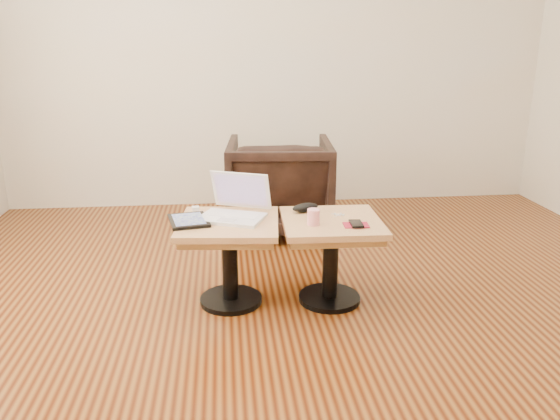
{
  "coord_description": "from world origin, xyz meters",
  "views": [
    {
      "loc": [
        -0.44,
        -2.33,
        1.35
      ],
      "look_at": [
        -0.16,
        0.35,
        0.51
      ],
      "focal_mm": 35.0,
      "sensor_mm": 36.0,
      "label": 1
    }
  ],
  "objects": [
    {
      "name": "room_shell",
      "position": [
        0.0,
        0.0,
        1.35
      ],
      "size": [
        4.52,
        4.52,
        2.71
      ],
      "color": "#431908",
      "rests_on": "ground"
    },
    {
      "name": "side_table_left",
      "position": [
        -0.43,
        0.35,
        0.35
      ],
      "size": [
        0.55,
        0.55,
        0.46
      ],
      "rotation": [
        0.0,
        0.0,
        -0.09
      ],
      "color": "black",
      "rests_on": "ground"
    },
    {
      "name": "side_table_right",
      "position": [
        0.1,
        0.32,
        0.35
      ],
      "size": [
        0.52,
        0.52,
        0.46
      ],
      "rotation": [
        0.0,
        0.0,
        -0.03
      ],
      "color": "black",
      "rests_on": "ground"
    },
    {
      "name": "laptop",
      "position": [
        -0.4,
        0.42,
        0.51
      ],
      "size": [
        0.41,
        0.4,
        0.22
      ],
      "rotation": [
        0.0,
        0.0,
        -0.4
      ],
      "color": "white",
      "rests_on": "side_table_left"
    },
    {
      "name": "tablet",
      "position": [
        -0.63,
        0.35,
        0.47
      ],
      "size": [
        0.23,
        0.27,
        0.02
      ],
      "rotation": [
        0.0,
        0.0,
        0.2
      ],
      "color": "black",
      "rests_on": "side_table_left"
    },
    {
      "name": "charging_adapter",
      "position": [
        -0.61,
        0.55,
        0.47
      ],
      "size": [
        0.04,
        0.04,
        0.02
      ],
      "primitive_type": "cube",
      "rotation": [
        0.0,
        0.0,
        0.12
      ],
      "color": "white",
      "rests_on": "side_table_left"
    },
    {
      "name": "glasses_case",
      "position": [
        -0.01,
        0.47,
        0.49
      ],
      "size": [
        0.17,
        0.12,
        0.05
      ],
      "primitive_type": "ellipsoid",
      "rotation": [
        0.0,
        0.0,
        0.36
      ],
      "color": "black",
      "rests_on": "side_table_right"
    },
    {
      "name": "striped_cup",
      "position": [
        -0.0,
        0.25,
        0.5
      ],
      "size": [
        0.08,
        0.08,
        0.08
      ],
      "primitive_type": "cylinder",
      "rotation": [
        0.0,
        0.0,
        -0.26
      ],
      "color": "#F6445C",
      "rests_on": "side_table_right"
    },
    {
      "name": "earbuds_tangle",
      "position": [
        0.16,
        0.38,
        0.47
      ],
      "size": [
        0.06,
        0.04,
        0.01
      ],
      "color": "white",
      "rests_on": "side_table_right"
    },
    {
      "name": "phone_on_sleeve",
      "position": [
        0.21,
        0.21,
        0.47
      ],
      "size": [
        0.13,
        0.11,
        0.02
      ],
      "rotation": [
        0.0,
        0.0,
        -0.05
      ],
      "color": "maroon",
      "rests_on": "side_table_right"
    },
    {
      "name": "armchair",
      "position": [
        -0.05,
        1.5,
        0.34
      ],
      "size": [
        0.79,
        0.81,
        0.69
      ],
      "primitive_type": "imported",
      "rotation": [
        0.0,
        0.0,
        3.06
      ],
      "color": "black",
      "rests_on": "ground"
    }
  ]
}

